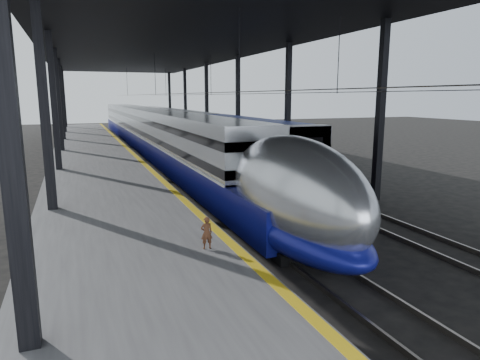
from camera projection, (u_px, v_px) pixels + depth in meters
ground at (238, 257)px, 14.34m from camera, size 160.00×160.00×0.00m
platform at (96, 163)px, 31.29m from camera, size 6.00×80.00×1.00m
yellow_strip at (134, 155)px, 32.19m from camera, size 0.30×80.00×0.01m
rails at (201, 163)px, 34.22m from camera, size 6.52×80.00×0.16m
canopy at (165, 44)px, 31.56m from camera, size 18.00×75.00×9.47m
tgv_train at (153, 133)px, 39.75m from camera, size 2.90×65.20×4.16m
second_train at (186, 127)px, 48.20m from camera, size 2.72×56.05×3.75m
child at (207, 233)px, 12.21m from camera, size 0.35×0.23×0.94m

